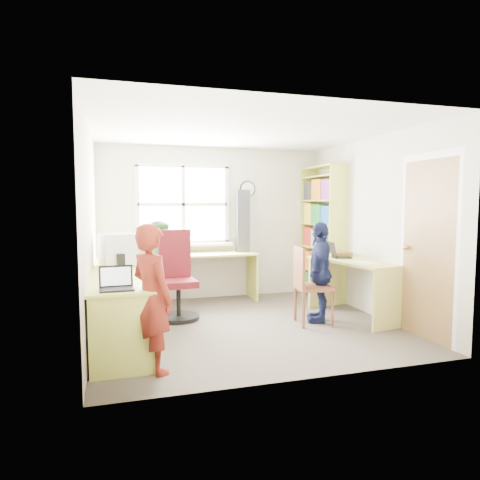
{
  "coord_description": "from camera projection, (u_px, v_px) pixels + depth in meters",
  "views": [
    {
      "loc": [
        -1.54,
        -4.98,
        1.53
      ],
      "look_at": [
        0.0,
        0.25,
        1.05
      ],
      "focal_mm": 32.0,
      "sensor_mm": 36.0,
      "label": 1
    }
  ],
  "objects": [
    {
      "name": "person_red",
      "position": [
        152.0,
        298.0,
        3.82
      ],
      "size": [
        0.53,
        0.59,
        1.34
      ],
      "primitive_type": "imported",
      "rotation": [
        0.0,
        0.0,
        2.12
      ],
      "color": "maroon",
      "rests_on": "ground"
    },
    {
      "name": "speaker_a",
      "position": [
        121.0,
        261.0,
        5.11
      ],
      "size": [
        0.11,
        0.11,
        0.17
      ],
      "rotation": [
        0.0,
        0.0,
        0.3
      ],
      "color": "black",
      "rests_on": "l_desk"
    },
    {
      "name": "cd_tower",
      "position": [
        243.0,
        221.0,
        6.73
      ],
      "size": [
        0.2,
        0.18,
        0.98
      ],
      "rotation": [
        0.0,
        0.0,
        -0.06
      ],
      "color": "black",
      "rests_on": "l_desk"
    },
    {
      "name": "laptop_left",
      "position": [
        116.0,
        284.0,
        3.85
      ],
      "size": [
        0.31,
        0.26,
        0.21
      ],
      "rotation": [
        0.0,
        0.0,
        0.04
      ],
      "color": "black",
      "rests_on": "l_desk"
    },
    {
      "name": "speaker_b",
      "position": [
        120.0,
        256.0,
        5.61
      ],
      "size": [
        0.09,
        0.09,
        0.17
      ],
      "rotation": [
        0.0,
        0.0,
        0.05
      ],
      "color": "black",
      "rests_on": "l_desk"
    },
    {
      "name": "person_green",
      "position": [
        161.0,
        267.0,
        5.93
      ],
      "size": [
        0.73,
        0.78,
        1.28
      ],
      "primitive_type": "imported",
      "rotation": [
        0.0,
        0.0,
        1.03
      ],
      "color": "#33772F",
      "rests_on": "ground"
    },
    {
      "name": "crt_monitor",
      "position": [
        118.0,
        249.0,
        5.28
      ],
      "size": [
        0.49,
        0.46,
        0.4
      ],
      "rotation": [
        0.0,
        0.0,
        0.3
      ],
      "color": "silver",
      "rests_on": "l_desk"
    },
    {
      "name": "swivel_chair",
      "position": [
        177.0,
        281.0,
        5.64
      ],
      "size": [
        0.58,
        0.58,
        1.16
      ],
      "rotation": [
        0.0,
        0.0,
        0.08
      ],
      "color": "black",
      "rests_on": "ground"
    },
    {
      "name": "right_desk",
      "position": [
        355.0,
        276.0,
        5.69
      ],
      "size": [
        0.82,
        1.41,
        0.77
      ],
      "rotation": [
        0.0,
        0.0,
        0.17
      ],
      "color": "#D9D56C",
      "rests_on": "ground"
    },
    {
      "name": "laptop_right",
      "position": [
        337.0,
        254.0,
        5.94
      ],
      "size": [
        0.32,
        0.37,
        0.22
      ],
      "rotation": [
        0.0,
        0.0,
        1.39
      ],
      "color": "black",
      "rests_on": "right_desk"
    },
    {
      "name": "room",
      "position": [
        244.0,
        228.0,
        5.32
      ],
      "size": [
        3.64,
        3.44,
        2.44
      ],
      "color": "#443D35",
      "rests_on": "ground"
    },
    {
      "name": "paper_b",
      "position": [
        366.0,
        263.0,
        5.39
      ],
      "size": [
        0.21,
        0.3,
        0.0
      ],
      "rotation": [
        0.0,
        0.0,
        -0.01
      ],
      "color": "silver",
      "rests_on": "right_desk"
    },
    {
      "name": "game_box",
      "position": [
        338.0,
        254.0,
        6.07
      ],
      "size": [
        0.35,
        0.35,
        0.06
      ],
      "rotation": [
        0.0,
        0.0,
        -0.12
      ],
      "color": "red",
      "rests_on": "right_desk"
    },
    {
      "name": "l_desk",
      "position": [
        139.0,
        301.0,
        4.65
      ],
      "size": [
        2.38,
        2.95,
        0.75
      ],
      "color": "#DDE75C",
      "rests_on": "ground"
    },
    {
      "name": "paper_a",
      "position": [
        120.0,
        278.0,
        4.39
      ],
      "size": [
        0.33,
        0.38,
        0.0
      ],
      "rotation": [
        0.0,
        0.0,
        0.41
      ],
      "color": "silver",
      "rests_on": "l_desk"
    },
    {
      "name": "wooden_chair",
      "position": [
        308.0,
        282.0,
        5.35
      ],
      "size": [
        0.48,
        0.48,
        0.98
      ],
      "rotation": [
        0.0,
        0.0,
        -0.14
      ],
      "color": "brown",
      "rests_on": "ground"
    },
    {
      "name": "bookshelf",
      "position": [
        322.0,
        236.0,
        6.84
      ],
      "size": [
        0.3,
        1.02,
        2.1
      ],
      "color": "#DDE75C",
      "rests_on": "ground"
    },
    {
      "name": "person_navy",
      "position": [
        320.0,
        272.0,
        5.48
      ],
      "size": [
        0.58,
        0.81,
        1.28
      ],
      "primitive_type": "imported",
      "rotation": [
        0.0,
        0.0,
        -1.97
      ],
      "color": "#141A40",
      "rests_on": "ground"
    },
    {
      "name": "potted_plant",
      "position": [
        181.0,
        243.0,
        6.49
      ],
      "size": [
        0.18,
        0.15,
        0.32
      ],
      "primitive_type": "imported",
      "rotation": [
        0.0,
        0.0,
        0.05
      ],
      "color": "#29672F",
      "rests_on": "l_desk"
    }
  ]
}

